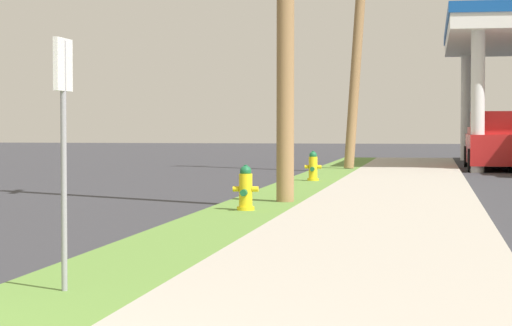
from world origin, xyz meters
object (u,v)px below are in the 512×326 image
car_black_by_near_pump (496,143)px  utility_pole_background (359,15)px  street_sign_post (63,111)px  fire_hydrant_third (313,168)px  fire_hydrant_second (246,190)px  truck_red_on_apron (498,143)px

car_black_by_near_pump → utility_pole_background: bearing=-111.3°
street_sign_post → utility_pole_background: bearing=88.3°
fire_hydrant_third → car_black_by_near_pump: car_black_by_near_pump is taller
utility_pole_background → fire_hydrant_second: bearing=-92.4°
utility_pole_background → street_sign_post: size_ratio=4.56×
fire_hydrant_second → street_sign_post: street_sign_post is taller
fire_hydrant_third → street_sign_post: size_ratio=0.35×
fire_hydrant_third → utility_pole_background: utility_pole_background is taller
fire_hydrant_second → street_sign_post: bearing=-90.3°
street_sign_post → car_black_by_near_pump: bearing=81.3°
street_sign_post → car_black_by_near_pump: (5.81, 38.02, -0.91)m
fire_hydrant_third → utility_pole_background: 8.83m
street_sign_post → car_black_by_near_pump: 38.47m
street_sign_post → car_black_by_near_pump: size_ratio=0.46×
car_black_by_near_pump → truck_red_on_apron: size_ratio=0.85×
fire_hydrant_second → utility_pole_background: bearing=87.6°
fire_hydrant_second → truck_red_on_apron: size_ratio=0.14×
fire_hydrant_second → car_black_by_near_pump: 30.27m
fire_hydrant_third → utility_pole_background: bearing=85.3°
fire_hydrant_second → truck_red_on_apron: bearing=74.8°
fire_hydrant_second → utility_pole_background: (0.69, 16.63, 4.59)m
car_black_by_near_pump → truck_red_on_apron: (-0.56, -10.47, 0.19)m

